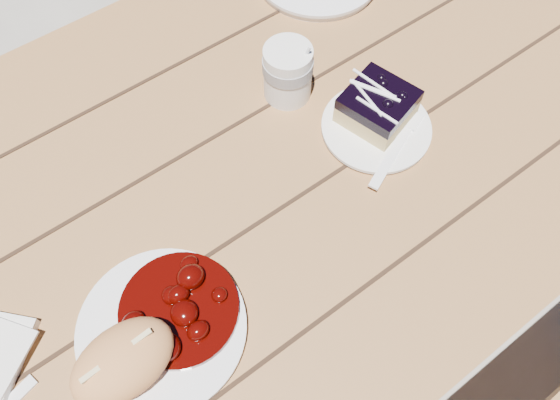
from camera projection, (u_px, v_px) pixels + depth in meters
ground at (186, 373)px, 1.39m from camera, size 60.00×60.00×0.00m
picnic_table at (131, 299)px, 0.88m from camera, size 2.00×1.55×0.75m
main_plate at (162, 329)px, 0.68m from camera, size 0.21×0.21×0.02m
goulash_stew at (177, 305)px, 0.67m from camera, size 0.15×0.15×0.04m
bread_roll at (123, 361)px, 0.62m from camera, size 0.13×0.09×0.07m
dessert_plate at (376, 128)px, 0.84m from camera, size 0.16×0.16×0.01m
blueberry_cake at (378, 106)px, 0.82m from camera, size 0.12×0.12×0.05m
fork_dessert at (391, 156)px, 0.80m from camera, size 0.16×0.09×0.00m
coffee_cup at (288, 73)px, 0.84m from camera, size 0.07×0.07×0.09m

